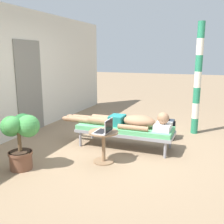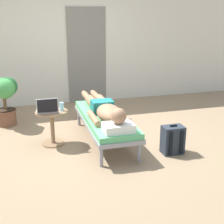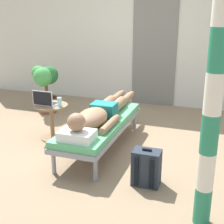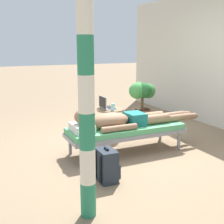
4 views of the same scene
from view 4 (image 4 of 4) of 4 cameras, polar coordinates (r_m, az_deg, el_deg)
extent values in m
plane|color=#8C7256|center=(4.89, 2.59, -6.98)|extent=(40.00, 40.00, 0.00)
cylinder|color=gray|center=(5.35, 9.06, -3.83)|extent=(0.05, 0.05, 0.28)
cylinder|color=gray|center=(4.95, 12.46, -5.35)|extent=(0.05, 0.05, 0.28)
cylinder|color=gray|center=(4.67, -7.86, -6.25)|extent=(0.05, 0.05, 0.28)
cylinder|color=gray|center=(4.20, -5.70, -8.38)|extent=(0.05, 0.05, 0.28)
cube|color=gray|center=(4.68, 2.62, -3.90)|extent=(0.62, 1.83, 0.06)
cube|color=#59B272|center=(4.66, 2.63, -3.08)|extent=(0.60, 1.79, 0.08)
cube|color=white|center=(4.36, -5.69, -2.95)|extent=(0.40, 0.28, 0.11)
sphere|color=#997051|center=(4.32, -5.74, -0.90)|extent=(0.21, 0.21, 0.21)
ellipsoid|color=#997051|center=(4.51, -0.43, -1.59)|extent=(0.35, 0.60, 0.23)
cylinder|color=#997051|center=(4.74, -0.99, -1.75)|extent=(0.09, 0.55, 0.09)
cylinder|color=#997051|center=(4.35, 1.38, -3.05)|extent=(0.09, 0.55, 0.09)
cube|color=#1E7272|center=(4.70, 4.34, -1.27)|extent=(0.33, 0.26, 0.19)
cylinder|color=#997051|center=(4.95, 7.29, -0.87)|extent=(0.15, 0.42, 0.15)
cylinder|color=#997051|center=(5.19, 11.30, -0.61)|extent=(0.11, 0.44, 0.11)
ellipsoid|color=#997051|center=(5.36, 13.80, -0.35)|extent=(0.09, 0.20, 0.10)
cylinder|color=#997051|center=(4.81, 8.37, -1.30)|extent=(0.15, 0.42, 0.15)
cylinder|color=#997051|center=(5.06, 12.43, -1.00)|extent=(0.11, 0.44, 0.11)
ellipsoid|color=#997051|center=(5.24, 14.95, -0.73)|extent=(0.09, 0.20, 0.10)
cylinder|color=#8C6B4C|center=(5.49, -0.35, -4.68)|extent=(0.34, 0.34, 0.02)
cylinder|color=#8C6B4C|center=(5.42, -0.35, -2.16)|extent=(0.06, 0.06, 0.48)
cylinder|color=#8C6B4C|center=(5.36, -0.35, 0.45)|extent=(0.48, 0.48, 0.02)
cube|color=silver|center=(5.41, -0.62, 0.78)|extent=(0.31, 0.22, 0.02)
cube|color=black|center=(5.41, -0.52, 0.90)|extent=(0.27, 0.15, 0.00)
cube|color=silver|center=(5.34, -1.76, 1.86)|extent=(0.31, 0.01, 0.21)
cube|color=black|center=(5.34, -1.84, 1.85)|extent=(0.29, 0.00, 0.19)
cylinder|color=#99D8E5|center=(5.20, 0.16, 0.93)|extent=(0.06, 0.06, 0.13)
cube|color=#262D38|center=(3.75, -1.05, -10.00)|extent=(0.30, 0.20, 0.40)
cube|color=#262D38|center=(3.82, 0.62, -10.68)|extent=(0.22, 0.04, 0.18)
cube|color=black|center=(3.78, -3.15, -9.83)|extent=(0.04, 0.02, 0.34)
cube|color=black|center=(3.64, -2.15, -10.74)|extent=(0.04, 0.02, 0.34)
cube|color=black|center=(3.67, -1.07, -6.94)|extent=(0.10, 0.02, 0.02)
cylinder|color=brown|center=(6.55, 5.64, -0.68)|extent=(0.34, 0.34, 0.28)
cylinder|color=brown|center=(6.52, 5.66, 0.35)|extent=(0.37, 0.37, 0.04)
cylinder|color=#332319|center=(6.52, 5.67, 0.56)|extent=(0.31, 0.31, 0.01)
cylinder|color=brown|center=(6.48, 5.70, 2.08)|extent=(0.06, 0.06, 0.36)
sphere|color=#23602D|center=(6.37, 6.01, 4.06)|extent=(0.32, 0.32, 0.32)
sphere|color=#38843D|center=(6.52, 6.79, 3.97)|extent=(0.32, 0.32, 0.32)
sphere|color=#429347|center=(6.54, 5.01, 4.64)|extent=(0.24, 0.24, 0.24)
sphere|color=#429347|center=(6.34, 4.72, 3.98)|extent=(0.34, 0.34, 0.34)
cylinder|color=#267F59|center=(3.07, -4.48, -15.98)|extent=(0.15, 0.15, 0.34)
cylinder|color=silver|center=(2.92, -4.60, -10.05)|extent=(0.15, 0.15, 0.34)
cylinder|color=#267F59|center=(2.81, -4.73, -3.55)|extent=(0.15, 0.15, 0.34)
cylinder|color=silver|center=(2.73, -4.86, 3.39)|extent=(0.15, 0.15, 0.34)
cylinder|color=#267F59|center=(2.70, -4.99, 10.62)|extent=(0.15, 0.15, 0.34)
cylinder|color=silver|center=(2.71, -5.14, 17.92)|extent=(0.15, 0.15, 0.34)
camera|label=1|loc=(8.45, -21.60, 12.38)|focal=41.51mm
camera|label=2|loc=(5.56, -49.94, 10.90)|focal=49.49mm
camera|label=3|loc=(2.99, -60.35, 10.74)|focal=51.52mm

